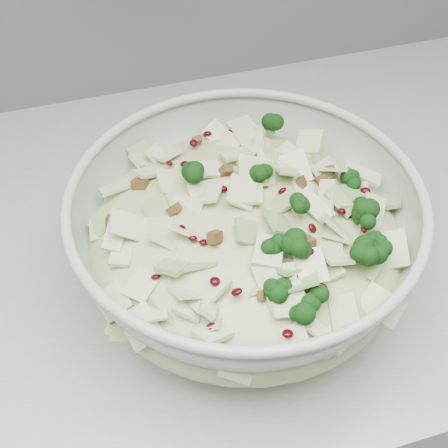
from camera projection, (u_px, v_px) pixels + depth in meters
name	position (u px, v px, depth m)	size (l,w,h in m)	color
mixing_bowl	(244.00, 241.00, 0.59)	(0.41, 0.41, 0.13)	#ADBEAF
salad	(245.00, 226.00, 0.58)	(0.43, 0.43, 0.13)	#B2B77D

